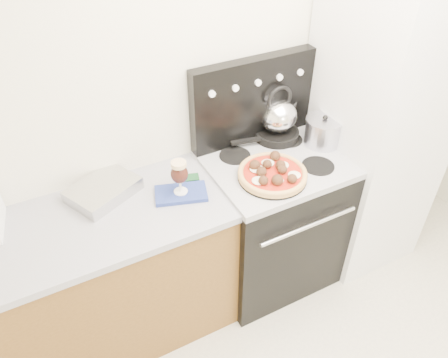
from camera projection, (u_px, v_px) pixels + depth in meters
room_shell at (395, 220)px, 1.60m from camera, size 3.52×3.01×2.52m
base_cabinet at (96, 287)px, 2.37m from camera, size 1.45×0.60×0.86m
countertop at (78, 228)px, 2.09m from camera, size 1.48×0.63×0.04m
stove_body at (270, 222)px, 2.75m from camera, size 0.76×0.65×0.88m
cooktop at (276, 164)px, 2.46m from camera, size 0.76×0.65×0.04m
backguard at (253, 100)px, 2.48m from camera, size 0.76×0.08×0.50m
fridge at (375, 128)px, 2.67m from camera, size 0.64×0.68×1.90m
foil_sheet at (103, 190)px, 2.23m from camera, size 0.41×0.37×0.07m
oven_mitt at (181, 193)px, 2.24m from camera, size 0.30×0.23×0.02m
beer_glass at (180, 177)px, 2.18m from camera, size 0.11×0.11×0.19m
pizza_pan at (272, 177)px, 2.32m from camera, size 0.44×0.44×0.01m
pizza at (273, 172)px, 2.30m from camera, size 0.41×0.41×0.05m
skillet at (276, 134)px, 2.62m from camera, size 0.32×0.32×0.05m
tea_kettle at (278, 113)px, 2.53m from camera, size 0.28×0.28×0.24m
stock_pot at (323, 132)px, 2.54m from camera, size 0.25×0.25×0.15m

